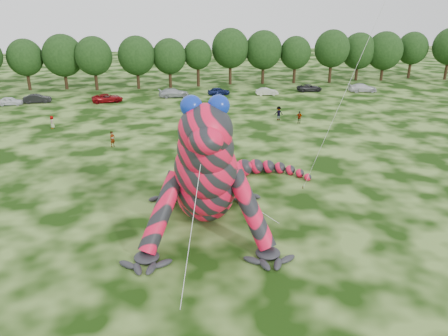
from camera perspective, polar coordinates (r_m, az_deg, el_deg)
name	(u,v)px	position (r m, az deg, el deg)	size (l,w,h in m)	color
ground	(272,240)	(30.54, 6.33, -9.39)	(240.00, 240.00, 0.00)	#16330A
inflatable_gecko	(204,150)	(32.11, -2.57, 2.38)	(17.27, 20.51, 10.26)	#F2113A
tree_4	(26,65)	(87.52, -24.43, 12.19)	(6.22, 5.60, 9.06)	black
tree_5	(64,62)	(85.78, -20.22, 12.87)	(7.16, 6.44, 9.80)	black
tree_6	(94,63)	(83.24, -16.57, 12.95)	(6.52, 5.86, 9.49)	black
tree_7	(137,63)	(82.79, -11.29, 13.36)	(6.68, 6.01, 9.48)	black
tree_8	(170,63)	(83.03, -7.12, 13.43)	(6.14, 5.53, 8.94)	black
tree_9	(198,63)	(83.77, -3.42, 13.53)	(5.27, 4.74, 8.68)	black
tree_10	(230,57)	(85.74, 0.82, 14.36)	(7.09, 6.38, 10.50)	black
tree_11	(263,57)	(86.74, 5.16, 14.21)	(7.01, 6.31, 10.07)	black
tree_12	(295,60)	(88.11, 9.27, 13.78)	(5.99, 5.39, 8.97)	black
tree_13	(331,56)	(89.95, 13.86, 13.97)	(6.83, 6.15, 10.13)	black
tree_14	(358,57)	(94.04, 17.12, 13.73)	(6.82, 6.14, 9.40)	black
tree_15	(384,56)	(95.48, 20.16, 13.55)	(7.17, 6.45, 9.63)	black
tree_16	(412,55)	(100.39, 23.30, 13.38)	(6.26, 5.63, 9.37)	black
car_0	(10,101)	(76.35, -26.16, 7.86)	(1.53, 3.81, 1.30)	white
car_1	(37,99)	(76.26, -23.20, 8.33)	(1.46, 4.19, 1.38)	black
car_2	(107,98)	(73.14, -14.99, 8.82)	(2.23, 4.85, 1.35)	maroon
car_3	(174,93)	(75.03, -6.58, 9.74)	(2.05, 5.05, 1.47)	#A4A8AE
car_4	(219,91)	(76.40, -0.69, 10.01)	(1.53, 3.80, 1.30)	#0F1843
car_5	(267,92)	(76.42, 5.63, 9.90)	(1.32, 3.80, 1.25)	beige
car_6	(310,88)	(80.91, 11.12, 10.24)	(2.06, 4.47, 1.24)	#252527
car_7	(363,88)	(82.67, 17.65, 9.95)	(2.03, 5.00, 1.45)	silver
spectator_2	(279,113)	(60.39, 7.14, 7.11)	(1.21, 0.70, 1.88)	gray
spectator_3	(299,117)	(59.23, 9.79, 6.55)	(0.94, 0.39, 1.60)	gray
spectator_4	(52,122)	(60.16, -21.53, 5.60)	(0.79, 0.51, 1.62)	gray
spectator_1	(191,139)	(49.29, -4.29, 3.84)	(0.79, 0.62, 1.63)	gray
spectator_0	(112,139)	(50.34, -14.36, 3.68)	(0.65, 0.43, 1.78)	gray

